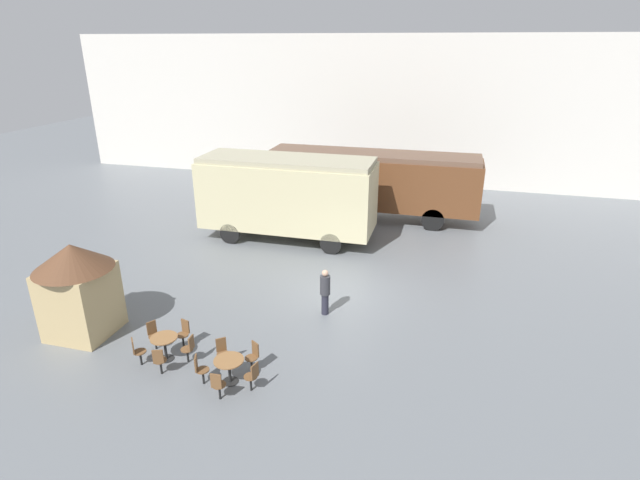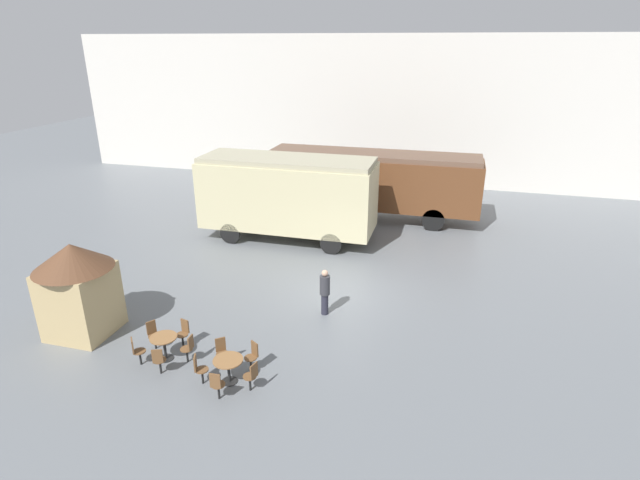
{
  "view_description": "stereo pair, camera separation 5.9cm",
  "coord_description": "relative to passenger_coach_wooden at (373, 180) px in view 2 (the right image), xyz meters",
  "views": [
    {
      "loc": [
        3.48,
        -15.81,
        8.55
      ],
      "look_at": [
        -1.01,
        1.0,
        1.6
      ],
      "focal_mm": 28.0,
      "sensor_mm": 36.0,
      "label": 1
    },
    {
      "loc": [
        3.54,
        -15.79,
        8.55
      ],
      "look_at": [
        -1.01,
        1.0,
        1.6
      ],
      "focal_mm": 28.0,
      "sensor_mm": 36.0,
      "label": 2
    }
  ],
  "objects": [
    {
      "name": "ground_plane",
      "position": [
        0.32,
        -8.63,
        -2.03
      ],
      "size": [
        80.0,
        80.0,
        0.0
      ],
      "primitive_type": "plane",
      "color": "slate"
    },
    {
      "name": "backdrop_wall",
      "position": [
        0.32,
        7.08,
        2.47
      ],
      "size": [
        44.0,
        0.15,
        9.0
      ],
      "color": "silver",
      "rests_on": "ground_plane"
    },
    {
      "name": "passenger_coach_wooden",
      "position": [
        0.0,
        0.0,
        0.0
      ],
      "size": [
        10.66,
        2.44,
        3.41
      ],
      "color": "brown",
      "rests_on": "ground_plane"
    },
    {
      "name": "passenger_coach_vintage",
      "position": [
        -3.22,
        -3.9,
        0.15
      ],
      "size": [
        7.83,
        2.73,
        3.8
      ],
      "color": "beige",
      "rests_on": "ground_plane"
    },
    {
      "name": "cafe_table_near",
      "position": [
        -3.62,
        -13.88,
        -1.48
      ],
      "size": [
        0.77,
        0.77,
        0.73
      ],
      "color": "black",
      "rests_on": "ground_plane"
    },
    {
      "name": "cafe_table_mid",
      "position": [
        -1.4,
        -14.36,
        -1.49
      ],
      "size": [
        0.81,
        0.81,
        0.71
      ],
      "color": "black",
      "rests_on": "ground_plane"
    },
    {
      "name": "cafe_chair_0",
      "position": [
        -3.42,
        -13.15,
        -1.52
      ],
      "size": [
        0.37,
        0.39,
        0.87
      ],
      "rotation": [
        0.0,
        0.0,
        4.44
      ],
      "color": "black",
      "rests_on": "ground_plane"
    },
    {
      "name": "cafe_chair_1",
      "position": [
        -4.25,
        -13.46,
        -1.52
      ],
      "size": [
        0.4,
        0.4,
        0.87
      ],
      "rotation": [
        0.0,
        0.0,
        5.69
      ],
      "color": "black",
      "rests_on": "ground_plane"
    },
    {
      "name": "cafe_chair_2",
      "position": [
        -4.22,
        -14.35,
        -1.52
      ],
      "size": [
        0.41,
        0.4,
        0.87
      ],
      "rotation": [
        0.0,
        0.0,
        6.95
      ],
      "color": "black",
      "rests_on": "ground_plane"
    },
    {
      "name": "cafe_chair_3",
      "position": [
        -3.36,
        -14.59,
        -1.52
      ],
      "size": [
        0.38,
        0.39,
        0.87
      ],
      "rotation": [
        0.0,
        0.0,
        8.21
      ],
      "color": "black",
      "rests_on": "ground_plane"
    },
    {
      "name": "cafe_chair_4",
      "position": [
        -2.87,
        -13.85,
        -1.52
      ],
      "size": [
        0.36,
        0.36,
        0.87
      ],
      "rotation": [
        0.0,
        0.0,
        9.46
      ],
      "color": "black",
      "rests_on": "ground_plane"
    },
    {
      "name": "cafe_chair_5",
      "position": [
        -0.65,
        -14.56,
        -1.52
      ],
      "size": [
        0.38,
        0.36,
        0.87
      ],
      "rotation": [
        0.0,
        0.0,
        9.16
      ],
      "color": "black",
      "rests_on": "ground_plane"
    },
    {
      "name": "cafe_chair_6",
      "position": [
        -0.98,
        -13.71,
        -1.52
      ],
      "size": [
        0.4,
        0.4,
        0.87
      ],
      "rotation": [
        0.0,
        0.0,
        10.42
      ],
      "color": "black",
      "rests_on": "ground_plane"
    },
    {
      "name": "cafe_chair_7",
      "position": [
        -1.89,
        -13.76,
        -1.52
      ],
      "size": [
        0.4,
        0.41,
        0.87
      ],
      "rotation": [
        0.0,
        0.0,
        11.68
      ],
      "color": "black",
      "rests_on": "ground_plane"
    },
    {
      "name": "cafe_chair_8",
      "position": [
        -2.13,
        -14.64,
        -1.52
      ],
      "size": [
        0.39,
        0.38,
        0.87
      ],
      "rotation": [
        0.0,
        0.0,
        12.93
      ],
      "color": "black",
      "rests_on": "ground_plane"
    },
    {
      "name": "cafe_chair_9",
      "position": [
        -1.36,
        -15.14,
        -1.52
      ],
      "size": [
        0.36,
        0.36,
        0.87
      ],
      "rotation": [
        0.0,
        0.0,
        14.19
      ],
      "color": "black",
      "rests_on": "ground_plane"
    },
    {
      "name": "visitor_person",
      "position": [
        0.17,
        -10.19,
        -1.16
      ],
      "size": [
        0.34,
        0.34,
        1.62
      ],
      "color": "#262633",
      "rests_on": "ground_plane"
    },
    {
      "name": "ticket_kiosk",
      "position": [
        -6.84,
        -13.25,
        -0.36
      ],
      "size": [
        2.34,
        2.34,
        3.0
      ],
      "color": "tan",
      "rests_on": "ground_plane"
    }
  ]
}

